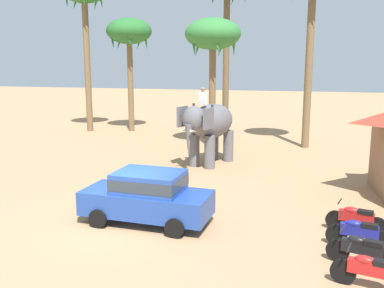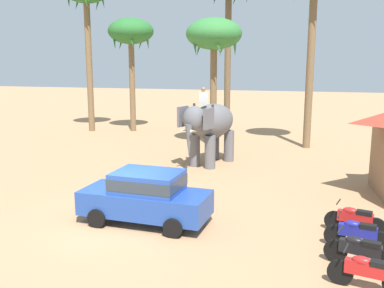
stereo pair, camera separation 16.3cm
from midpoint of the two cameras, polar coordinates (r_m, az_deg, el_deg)
name	(u,v)px [view 2 (the right image)]	position (r m, az deg, el deg)	size (l,w,h in m)	color
ground_plane	(125,224)	(14.40, -8.41, -10.25)	(120.00, 120.00, 0.00)	tan
car_sedan_foreground	(146,195)	(14.13, -5.64, -6.61)	(4.22, 2.12, 1.70)	#23479E
elephant_with_mahout	(210,125)	(21.56, 2.55, 2.49)	(2.66, 4.01, 3.88)	slate
motorcycle_nearest_camera	(368,271)	(11.11, 22.29, -15.08)	(1.77, 0.67, 0.94)	black
motorcycle_second_in_row	(360,250)	(12.13, 21.34, -12.75)	(1.74, 0.76, 0.94)	black
motorcycle_mid_row	(357,233)	(13.21, 21.04, -10.74)	(1.79, 0.58, 0.94)	black
motorcycle_fourth_in_row	(355,219)	(14.27, 20.71, -9.09)	(1.76, 0.69, 0.94)	black
palm_tree_behind_elephant	(131,34)	(31.96, -7.79, 13.93)	(3.20, 3.20, 7.98)	brown
palm_tree_far_back	(214,37)	(25.73, 3.05, 13.69)	(3.20, 3.20, 7.48)	brown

